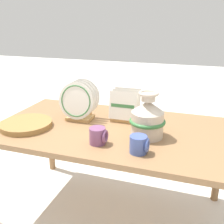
% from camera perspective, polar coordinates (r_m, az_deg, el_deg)
% --- Properties ---
extents(ground_plane, '(14.00, 14.00, 0.00)m').
position_cam_1_polar(ground_plane, '(2.11, -0.00, -20.72)').
color(ground_plane, silver).
extents(display_table, '(1.57, 0.88, 0.68)m').
position_cam_1_polar(display_table, '(1.78, -0.00, -5.38)').
color(display_table, olive).
rests_on(display_table, ground_plane).
extents(ceramic_vase, '(0.22, 0.22, 0.28)m').
position_cam_1_polar(ceramic_vase, '(1.59, 7.73, -1.29)').
color(ceramic_vase, beige).
rests_on(ceramic_vase, display_table).
extents(dish_rack_round_plates, '(0.26, 0.17, 0.28)m').
position_cam_1_polar(dish_rack_round_plates, '(1.86, -7.19, 2.02)').
color(dish_rack_round_plates, tan).
rests_on(dish_rack_round_plates, display_table).
extents(dish_rack_square_plates, '(0.19, 0.16, 0.22)m').
position_cam_1_polar(dish_rack_square_plates, '(1.86, 2.82, 0.56)').
color(dish_rack_square_plates, tan).
rests_on(dish_rack_square_plates, display_table).
extents(wicker_charger_stack, '(0.34, 0.34, 0.04)m').
position_cam_1_polar(wicker_charger_stack, '(1.84, -18.16, -2.58)').
color(wicker_charger_stack, olive).
rests_on(wicker_charger_stack, display_table).
extents(mug_plum_glaze, '(0.10, 0.09, 0.10)m').
position_cam_1_polar(mug_plum_glaze, '(1.51, -3.01, -5.20)').
color(mug_plum_glaze, '#7A4770').
rests_on(mug_plum_glaze, display_table).
extents(mug_cobalt_glaze, '(0.10, 0.09, 0.10)m').
position_cam_1_polar(mug_cobalt_glaze, '(1.42, 5.95, -7.05)').
color(mug_cobalt_glaze, '#42569E').
rests_on(mug_cobalt_glaze, display_table).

